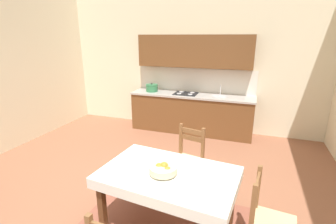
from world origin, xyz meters
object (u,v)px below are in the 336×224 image
at_px(dining_chair_kitchen_side, 187,160).
at_px(kitchen_cabinetry, 192,96).
at_px(dining_chair_window_side, 268,222).
at_px(dining_table, 168,182).
at_px(fruit_bowl, 163,169).

bearing_deg(dining_chair_kitchen_side, kitchen_cabinetry, 102.50).
bearing_deg(kitchen_cabinetry, dining_chair_window_side, -64.07).
bearing_deg(dining_table, dining_chair_window_side, -3.44).
xyz_separation_m(kitchen_cabinetry, dining_table, (0.52, -3.16, -0.23)).
bearing_deg(dining_table, kitchen_cabinetry, 99.44).
distance_m(kitchen_cabinetry, dining_chair_window_side, 3.60).
bearing_deg(fruit_bowl, dining_chair_window_side, -0.29).
xyz_separation_m(kitchen_cabinetry, dining_chair_kitchen_side, (0.50, -2.27, -0.41)).
xyz_separation_m(dining_chair_window_side, dining_chair_kitchen_side, (-1.06, 0.95, 0.00)).
height_order(dining_chair_window_side, dining_chair_kitchen_side, same).
bearing_deg(dining_chair_window_side, kitchen_cabinetry, 115.93).
height_order(dining_chair_kitchen_side, fruit_bowl, dining_chair_kitchen_side).
relative_size(dining_chair_window_side, fruit_bowl, 3.10).
relative_size(kitchen_cabinetry, dining_chair_window_side, 3.02).
xyz_separation_m(dining_chair_window_side, fruit_bowl, (-1.08, 0.01, 0.37)).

